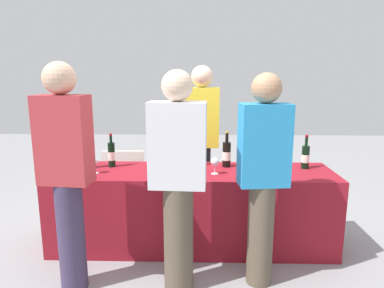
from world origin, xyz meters
The scene contains 20 objects.
ground_plane centered at (0.00, 0.00, 0.00)m, with size 12.00×12.00×0.00m, color gray.
tasting_table centered at (0.00, 0.00, 0.36)m, with size 2.58×0.65×0.73m, color maroon.
wine_bottle_0 centered at (-0.98, 0.07, 0.85)m, with size 0.08×0.08×0.32m.
wine_bottle_1 centered at (-0.77, 0.12, 0.85)m, with size 0.07×0.07×0.32m.
wine_bottle_2 centered at (-0.28, 0.14, 0.85)m, with size 0.08×0.08×0.33m.
wine_bottle_3 centered at (-0.19, 0.11, 0.84)m, with size 0.07×0.07×0.30m.
wine_bottle_4 centered at (0.00, 0.17, 0.84)m, with size 0.08×0.08×0.31m.
wine_bottle_5 centered at (0.32, 0.15, 0.85)m, with size 0.08×0.08×0.34m.
wine_bottle_6 centered at (0.58, 0.09, 0.85)m, with size 0.07×0.07×0.33m.
wine_bottle_7 centered at (1.06, 0.11, 0.84)m, with size 0.07×0.07×0.32m.
wine_glass_0 centered at (-0.86, -0.11, 0.83)m, with size 0.07×0.07×0.15m.
wine_glass_1 centered at (-0.06, -0.15, 0.83)m, with size 0.07×0.07×0.15m.
wine_glass_2 centered at (0.20, -0.09, 0.83)m, with size 0.07×0.07×0.15m.
wine_glass_3 centered at (0.48, -0.11, 0.83)m, with size 0.07×0.07×0.14m.
wine_glass_4 centered at (0.56, -0.08, 0.83)m, with size 0.07×0.07×0.14m.
server_pouring centered at (0.09, 0.59, 0.94)m, with size 0.36×0.23×1.69m.
guest_0 centered at (-0.88, -0.69, 0.93)m, with size 0.38×0.23×1.68m.
guest_1 centered at (-0.08, -0.67, 0.88)m, with size 0.41×0.24×1.63m.
guest_2 centered at (0.54, -0.58, 0.89)m, with size 0.38×0.23×1.61m.
menu_board centered at (-0.84, 0.88, 0.35)m, with size 0.50×0.03×0.71m, color white.
Camera 1 is at (0.08, -3.00, 1.60)m, focal length 31.88 mm.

